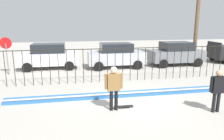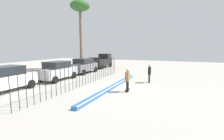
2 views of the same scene
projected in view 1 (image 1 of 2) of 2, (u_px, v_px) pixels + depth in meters
name	position (u px, v px, depth m)	size (l,w,h in m)	color
ground_plane	(130.00, 101.00, 9.48)	(60.00, 60.00, 0.00)	#ADA89E
bowl_coping_ledge	(126.00, 94.00, 10.11)	(11.00, 0.40, 0.27)	#2D6BB7
perimeter_fence	(115.00, 61.00, 12.44)	(14.04, 0.04, 1.99)	black
skateboarder	(114.00, 84.00, 8.33)	(0.73, 0.27, 1.80)	black
skateboard	(124.00, 106.00, 8.77)	(0.80, 0.20, 0.07)	black
camera_operator	(218.00, 87.00, 8.17)	(0.69, 0.26, 1.71)	black
parked_car_white	(49.00, 56.00, 15.95)	(4.30, 2.12, 1.90)	silver
parked_car_silver	(116.00, 55.00, 16.29)	(4.30, 2.12, 1.90)	#B7BABF
parked_car_gray	(176.00, 53.00, 17.23)	(4.30, 2.12, 1.90)	slate
stop_sign	(6.00, 51.00, 13.96)	(0.76, 0.07, 2.50)	slate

